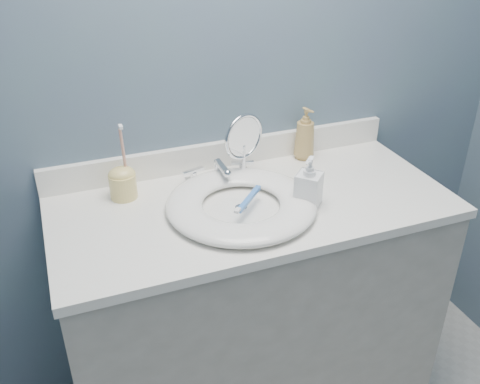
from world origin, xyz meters
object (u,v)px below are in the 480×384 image
soap_bottle_clear (309,182)px  makeup_mirror (244,144)px  soap_bottle_amber (305,134)px  toothbrush_holder (123,181)px

soap_bottle_clear → makeup_mirror: bearing=163.1°
soap_bottle_amber → toothbrush_holder: toothbrush_holder is taller
makeup_mirror → soap_bottle_amber: makeup_mirror is taller
makeup_mirror → soap_bottle_clear: size_ratio=1.44×
makeup_mirror → soap_bottle_amber: bearing=-4.5°
makeup_mirror → toothbrush_holder: 0.40m
makeup_mirror → toothbrush_holder: (-0.39, 0.02, -0.07)m
soap_bottle_amber → makeup_mirror: bearing=-177.2°
toothbrush_holder → soap_bottle_amber: bearing=4.5°
toothbrush_holder → makeup_mirror: bearing=-3.2°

